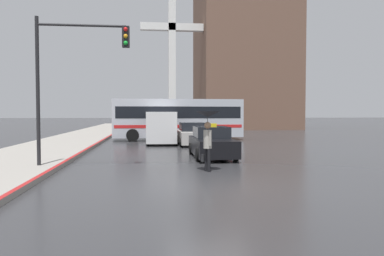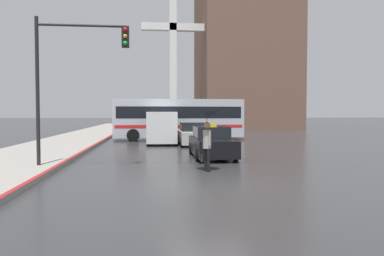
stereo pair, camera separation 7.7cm
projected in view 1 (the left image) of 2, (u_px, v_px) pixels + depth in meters
ground_plane at (209, 185)px, 11.23m from camera, size 300.00×300.00×0.00m
taxi at (212, 143)px, 18.26m from camera, size 1.91×4.63×1.66m
sedan_red at (192, 135)px, 25.19m from camera, size 1.91×4.33×1.52m
ambulance_van at (162, 126)px, 26.78m from camera, size 2.25×5.85×2.24m
city_bus at (178, 117)px, 29.85m from camera, size 10.27×3.01×3.24m
pedestrian_with_umbrella at (208, 125)px, 13.79m from camera, size 0.93×0.93×2.23m
traffic_light at (74, 64)px, 14.26m from camera, size 3.52×0.38×5.81m
monument_cross at (172, 49)px, 47.41m from camera, size 7.95×0.90×18.07m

